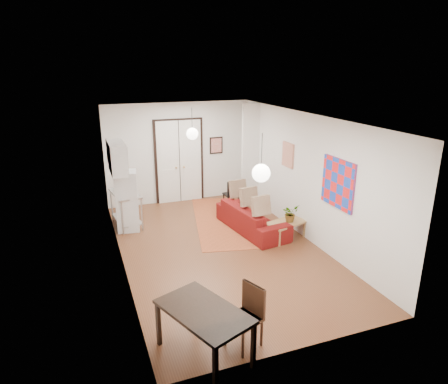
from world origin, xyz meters
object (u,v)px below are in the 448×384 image
object	(u,v)px
dining_table	(204,315)
black_side_chair	(230,191)
fridge	(127,201)
dining_chair_far	(241,310)
coffee_table	(286,224)
kitchen_counter	(126,205)
sofa	(252,218)
dining_chair_near	(241,310)

from	to	relation	value
dining_table	black_side_chair	bearing A→B (deg)	65.36
fridge	dining_chair_far	size ratio (longest dim) A/B	1.61
coffee_table	fridge	distance (m)	3.86
coffee_table	kitchen_counter	xyz separation A→B (m)	(-3.38, 2.13, 0.19)
kitchen_counter	black_side_chair	bearing A→B (deg)	-1.48
fridge	black_side_chair	size ratio (longest dim) A/B	1.77
sofa	black_side_chair	distance (m)	1.73
coffee_table	fridge	world-z (taller)	fridge
dining_chair_far	dining_chair_near	bearing A→B (deg)	158.01
dining_table	dining_chair_far	bearing A→B (deg)	8.71
black_side_chair	dining_chair_near	bearing A→B (deg)	67.24
dining_table	black_side_chair	world-z (taller)	black_side_chair
sofa	dining_chair_far	distance (m)	4.18
kitchen_counter	fridge	xyz separation A→B (m)	(0.00, -0.29, 0.19)
kitchen_counter	fridge	bearing A→B (deg)	-97.87
dining_table	sofa	bearing A→B (deg)	57.34
kitchen_counter	black_side_chair	xyz separation A→B (m)	(2.93, 0.33, -0.06)
dining_chair_far	coffee_table	bearing A→B (deg)	119.51
dining_table	fridge	bearing A→B (deg)	94.47
fridge	dining_table	bearing A→B (deg)	-77.53
dining_table	dining_chair_far	size ratio (longest dim) A/B	1.66
sofa	fridge	bearing A→B (deg)	60.88
black_side_chair	coffee_table	bearing A→B (deg)	97.21
kitchen_counter	dining_table	distance (m)	5.24
kitchen_counter	dining_chair_far	distance (m)	5.23
coffee_table	kitchen_counter	size ratio (longest dim) A/B	0.88
dining_chair_near	kitchen_counter	bearing A→B (deg)	168.92
sofa	coffee_table	world-z (taller)	sofa
dining_chair_near	black_side_chair	xyz separation A→B (m)	(1.95, 5.44, -0.05)
fridge	dining_table	world-z (taller)	fridge
fridge	black_side_chair	xyz separation A→B (m)	(2.93, 0.62, -0.26)
sofa	coffee_table	xyz separation A→B (m)	(0.54, -0.73, 0.04)
dining_chair_near	fridge	bearing A→B (deg)	169.56
dining_chair_near	black_side_chair	world-z (taller)	dining_chair_near
kitchen_counter	dining_table	xyz separation A→B (m)	(0.39, -5.23, 0.11)
kitchen_counter	dining_table	bearing A→B (deg)	-93.65
kitchen_counter	dining_table	size ratio (longest dim) A/B	0.78
dining_table	dining_chair_near	xyz separation A→B (m)	(0.60, 0.11, -0.13)
coffee_table	dining_chair_near	bearing A→B (deg)	-128.67
kitchen_counter	dining_chair_near	distance (m)	5.21
coffee_table	dining_table	world-z (taller)	dining_table
dining_chair_far	black_side_chair	world-z (taller)	dining_chair_far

